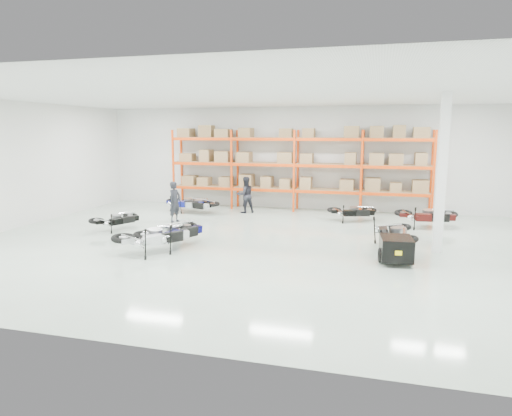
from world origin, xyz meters
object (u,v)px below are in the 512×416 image
(moto_touring_right, at_px, (395,229))
(moto_back_a, at_px, (187,200))
(moto_back_b, at_px, (197,201))
(person_back, at_px, (245,195))
(moto_back_c, at_px, (353,209))
(moto_blue_centre, at_px, (172,228))
(person_left, at_px, (175,202))
(moto_back_d, at_px, (427,212))
(moto_silver_left, at_px, (155,232))
(trailer, at_px, (396,248))
(moto_black_far_left, at_px, (116,217))

(moto_touring_right, xyz_separation_m, moto_back_a, (-8.42, 4.10, -0.06))
(moto_back_b, distance_m, person_back, 2.08)
(moto_back_c, bearing_deg, moto_blue_centre, 123.16)
(person_left, bearing_deg, moto_touring_right, -90.27)
(moto_back_b, xyz_separation_m, person_left, (-0.06, -1.98, 0.25))
(moto_back_a, bearing_deg, moto_back_d, -93.69)
(moto_silver_left, distance_m, moto_back_a, 6.59)
(moto_blue_centre, xyz_separation_m, moto_back_d, (7.58, 5.04, -0.02))
(moto_silver_left, height_order, person_back, person_back)
(moto_blue_centre, xyz_separation_m, moto_back_a, (-2.06, 5.71, -0.06))
(trailer, xyz_separation_m, person_back, (-5.96, 6.27, 0.36))
(moto_back_a, height_order, person_back, person_back)
(moto_black_far_left, xyz_separation_m, moto_back_d, (10.57, 3.26, 0.10))
(moto_back_c, relative_size, person_left, 1.05)
(moto_blue_centre, xyz_separation_m, trailer, (6.36, 0.02, -0.19))
(person_back, bearing_deg, moto_back_a, -22.03)
(moto_silver_left, xyz_separation_m, moto_back_b, (-1.30, 6.24, -0.08))
(moto_blue_centre, distance_m, moto_back_b, 5.82)
(moto_back_d, bearing_deg, moto_back_c, 72.17)
(trailer, height_order, person_back, person_back)
(moto_back_c, relative_size, person_back, 1.06)
(moto_back_d, bearing_deg, trailer, 159.17)
(moto_black_far_left, xyz_separation_m, moto_back_c, (7.92, 3.76, 0.02))
(moto_back_c, height_order, person_left, person_left)
(moto_silver_left, relative_size, moto_back_d, 1.05)
(moto_back_a, distance_m, moto_back_c, 7.00)
(moto_back_c, xyz_separation_m, moto_back_d, (2.65, -0.50, 0.08))
(moto_back_a, xyz_separation_m, moto_back_b, (0.51, -0.10, -0.01))
(person_back, bearing_deg, moto_touring_right, 106.57)
(moto_black_far_left, distance_m, moto_touring_right, 9.35)
(moto_touring_right, xyz_separation_m, trailer, (0.00, -1.60, -0.19))
(moto_blue_centre, relative_size, moto_black_far_left, 1.26)
(moto_touring_right, height_order, person_back, person_back)
(moto_back_a, xyz_separation_m, person_left, (0.44, -2.08, 0.24))
(moto_silver_left, xyz_separation_m, moto_back_d, (7.83, 5.67, -0.03))
(moto_back_a, relative_size, person_left, 1.13)
(moto_black_far_left, distance_m, person_left, 2.32)
(moto_back_c, bearing_deg, moto_back_b, 74.23)
(moto_back_a, xyz_separation_m, moto_back_c, (6.99, -0.17, -0.04))
(moto_touring_right, bearing_deg, trailer, -93.44)
(moto_black_far_left, distance_m, person_back, 5.65)
(moto_back_a, bearing_deg, moto_back_b, -101.24)
(moto_silver_left, distance_m, person_back, 6.95)
(moto_blue_centre, distance_m, person_back, 6.31)
(moto_back_c, bearing_deg, moto_touring_right, -175.19)
(moto_blue_centre, relative_size, moto_back_a, 1.12)
(trailer, xyz_separation_m, moto_back_c, (-1.43, 5.52, 0.09))
(moto_back_c, bearing_deg, moto_black_far_left, 100.22)
(moto_touring_right, xyz_separation_m, person_back, (-5.96, 4.68, 0.18))
(moto_blue_centre, distance_m, moto_silver_left, 0.67)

